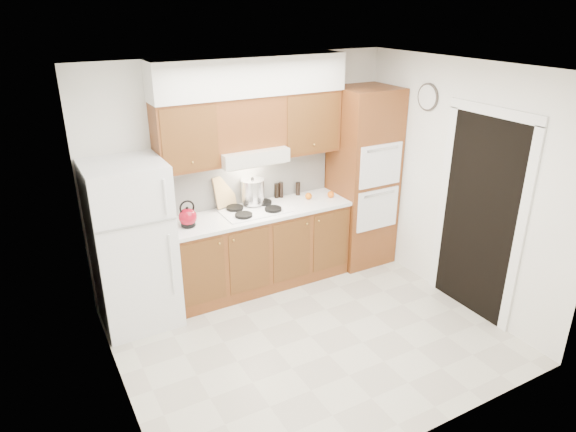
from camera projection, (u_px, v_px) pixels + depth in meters
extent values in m
plane|color=beige|center=(310.00, 336.00, 5.16)|extent=(3.60, 3.60, 0.00)
plane|color=white|center=(316.00, 70.00, 4.15)|extent=(3.60, 3.60, 0.00)
cube|color=white|center=(244.00, 173.00, 5.86)|extent=(3.60, 0.02, 2.60)
cube|color=white|center=(109.00, 263.00, 3.85)|extent=(0.02, 3.00, 2.60)
cube|color=white|center=(457.00, 185.00, 5.46)|extent=(0.02, 3.00, 2.60)
cube|color=white|center=(132.00, 246.00, 5.11)|extent=(0.75, 0.72, 1.72)
cube|color=brown|center=(259.00, 249.00, 5.96)|extent=(2.11, 0.60, 0.90)
cube|color=white|center=(259.00, 212.00, 5.77)|extent=(2.13, 0.62, 0.04)
cube|color=white|center=(247.00, 179.00, 5.89)|extent=(2.11, 0.03, 0.56)
cube|color=brown|center=(362.00, 178.00, 6.32)|extent=(0.70, 0.65, 2.20)
cube|color=brown|center=(185.00, 136.00, 5.20)|extent=(0.63, 0.33, 0.70)
cube|color=brown|center=(306.00, 121.00, 5.84)|extent=(0.73, 0.33, 0.70)
cube|color=silver|center=(250.00, 155.00, 5.56)|extent=(0.75, 0.45, 0.15)
cube|color=brown|center=(247.00, 121.00, 5.48)|extent=(0.75, 0.33, 0.55)
cube|color=silver|center=(250.00, 76.00, 5.30)|extent=(2.13, 0.36, 0.40)
cube|color=white|center=(254.00, 210.00, 5.75)|extent=(0.74, 0.50, 0.01)
cube|color=black|center=(479.00, 219.00, 5.27)|extent=(0.02, 0.90, 2.10)
cylinder|color=#3F3833|center=(428.00, 97.00, 5.56)|extent=(0.02, 0.30, 0.30)
sphere|color=maroon|center=(188.00, 217.00, 5.31)|extent=(0.25, 0.25, 0.19)
cube|color=tan|center=(224.00, 191.00, 5.76)|extent=(0.28, 0.17, 0.35)
cylinder|color=silver|center=(253.00, 192.00, 5.84)|extent=(0.31, 0.31, 0.27)
cylinder|color=black|center=(281.00, 190.00, 6.11)|extent=(0.06, 0.06, 0.19)
cylinder|color=black|center=(277.00, 191.00, 6.10)|extent=(0.06, 0.06, 0.18)
cylinder|color=black|center=(298.00, 189.00, 6.19)|extent=(0.07, 0.07, 0.16)
sphere|color=#FF620D|center=(331.00, 194.00, 6.12)|extent=(0.10, 0.10, 0.08)
sphere|color=orange|center=(309.00, 196.00, 6.07)|extent=(0.10, 0.10, 0.08)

